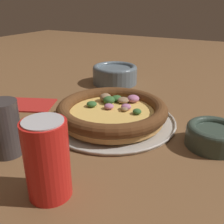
{
  "coord_description": "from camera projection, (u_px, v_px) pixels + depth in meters",
  "views": [
    {
      "loc": [
        0.27,
        -0.5,
        0.28
      ],
      "look_at": [
        0.0,
        0.0,
        0.03
      ],
      "focal_mm": 42.0,
      "sensor_mm": 36.0,
      "label": 1
    }
  ],
  "objects": [
    {
      "name": "ground_plane",
      "position": [
        112.0,
        122.0,
        0.63
      ],
      "size": [
        3.0,
        3.0,
        0.0
      ],
      "primitive_type": "plane",
      "color": "brown"
    },
    {
      "name": "bowl_near",
      "position": [
        213.0,
        135.0,
        0.52
      ],
      "size": [
        0.11,
        0.11,
        0.05
      ],
      "color": "#334238",
      "rests_on": "ground_plane"
    },
    {
      "name": "bowl_far",
      "position": [
        115.0,
        74.0,
        0.91
      ],
      "size": [
        0.15,
        0.15,
        0.06
      ],
      "color": "slate",
      "rests_on": "ground_plane"
    },
    {
      "name": "fork",
      "position": [
        14.0,
        112.0,
        0.69
      ],
      "size": [
        0.07,
        0.18,
        0.0
      ],
      "rotation": [
        0.0,
        0.0,
        5.02
      ],
      "color": "#B7B7BC",
      "rests_on": "ground_plane"
    },
    {
      "name": "drinking_cup",
      "position": [
        4.0,
        128.0,
        0.49
      ],
      "size": [
        0.06,
        0.06,
        0.11
      ],
      "color": "#383333",
      "rests_on": "ground_plane"
    },
    {
      "name": "napkin",
      "position": [
        23.0,
        104.0,
        0.73
      ],
      "size": [
        0.19,
        0.16,
        0.01
      ],
      "rotation": [
        0.0,
        0.0,
        0.39
      ],
      "color": "#B2231E",
      "rests_on": "ground_plane"
    },
    {
      "name": "beverage_can",
      "position": [
        47.0,
        159.0,
        0.38
      ],
      "size": [
        0.07,
        0.07,
        0.12
      ],
      "color": "red",
      "rests_on": "ground_plane"
    },
    {
      "name": "pizza",
      "position": [
        112.0,
        111.0,
        0.62
      ],
      "size": [
        0.26,
        0.26,
        0.04
      ],
      "color": "tan",
      "rests_on": "pizza_tray"
    },
    {
      "name": "pizza_tray",
      "position": [
        112.0,
        121.0,
        0.63
      ],
      "size": [
        0.31,
        0.31,
        0.01
      ],
      "color": "#B7B2A8",
      "rests_on": "ground_plane"
    }
  ]
}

